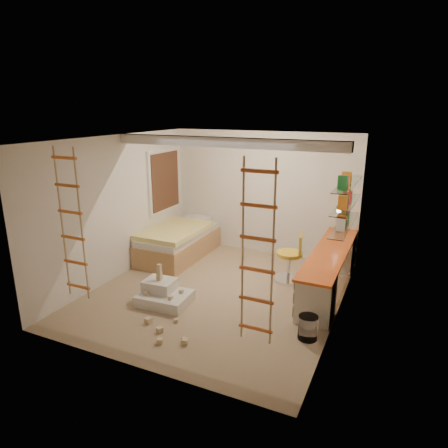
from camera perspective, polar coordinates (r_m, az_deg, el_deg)
The scene contains 15 objects.
floor at distance 6.96m, azimuth -1.05°, elevation -9.77°, with size 4.50×4.50×0.00m, color #917A5E.
ceiling_beam at distance 6.54m, azimuth 0.00°, elevation 11.59°, with size 4.00×0.18×0.16m, color white.
window_frame at distance 8.66m, azimuth -8.58°, elevation 6.12°, with size 0.06×1.15×1.35m, color white.
window_blind at distance 8.64m, azimuth -8.36°, elevation 6.11°, with size 0.02×1.00×1.20m, color #4C2D1E.
rope_ladder_left at distance 5.83m, azimuth -20.95°, elevation -0.15°, with size 0.41×0.04×2.13m, color orange, non-canonical shape.
rope_ladder_right at distance 4.39m, azimuth 4.80°, elevation -4.37°, with size 0.41×0.04×2.13m, color #CE5223, non-canonical shape.
waste_bin at distance 5.75m, azimuth 11.89°, elevation -14.27°, with size 0.27×0.27×0.34m, color white.
desk at distance 7.08m, azimuth 14.78°, elevation -6.29°, with size 0.56×2.80×0.75m.
shelves at distance 6.98m, azimuth 17.06°, elevation 2.69°, with size 0.25×1.80×0.71m.
bed at distance 8.49m, azimuth -6.47°, elevation -2.53°, with size 1.02×2.00×0.69m.
task_lamp at distance 7.76m, azimuth 16.13°, elevation 1.33°, with size 0.14×0.36×0.57m.
swivel_chair at distance 7.36m, azimuth 9.44°, elevation -5.64°, with size 0.63×0.63×0.90m.
play_platform at distance 6.65m, azimuth -8.65°, elevation -9.93°, with size 0.84×0.67×0.36m.
toy_blocks at distance 6.18m, azimuth -8.44°, elevation -11.38°, with size 1.19×1.18×0.63m.
books at distance 6.96m, azimuth 17.14°, elevation 3.53°, with size 0.14×0.70×0.92m.
Camera 1 is at (2.73, -5.62, 3.07)m, focal length 32.00 mm.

